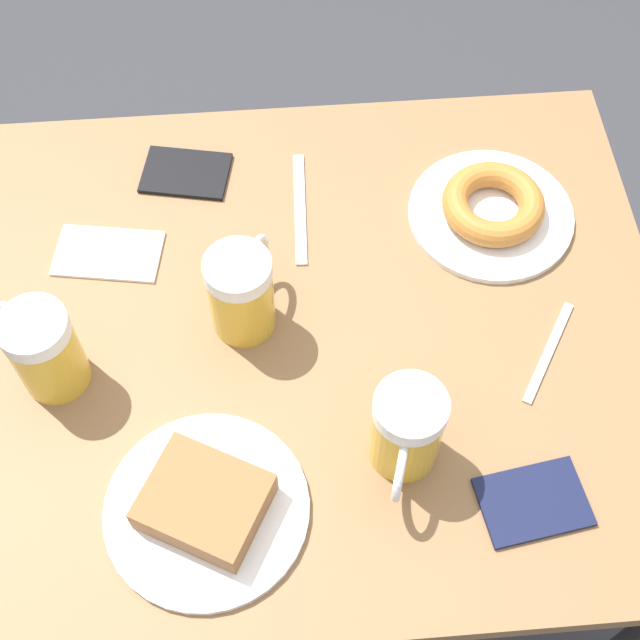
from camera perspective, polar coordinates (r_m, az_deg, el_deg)
The scene contains 12 objects.
ground_plane at distance 1.89m, azimuth 0.00°, elevation -12.66°, with size 8.00×8.00×0.00m, color #333338.
table at distance 1.25m, azimuth 0.00°, elevation -2.19°, with size 0.81×0.93×0.77m.
plate_with_cake at distance 1.07m, azimuth -7.33°, elevation -11.67°, with size 0.24×0.24×0.05m.
plate_with_donut at distance 1.30m, azimuth 10.96°, elevation 7.03°, with size 0.24×0.24×0.05m.
beer_mug_left at distance 1.05m, azimuth 5.55°, elevation -7.08°, with size 0.13×0.09×0.13m.
beer_mug_center at distance 1.14m, azimuth -5.03°, elevation 1.83°, with size 0.13×0.09×0.13m.
beer_mug_right at distance 1.14m, azimuth -17.28°, elevation -1.80°, with size 0.11×0.11×0.13m.
napkin_folded at distance 1.28m, azimuth -13.40°, elevation 4.17°, with size 0.11×0.16×0.00m.
fork at distance 1.20m, azimuth 14.42°, elevation -1.99°, with size 0.15×0.10×0.00m.
knife at distance 1.30m, azimuth -1.29°, elevation 7.18°, with size 0.20×0.02×0.00m.
passport_near_edge at distance 1.35m, azimuth -8.59°, elevation 9.29°, with size 0.11×0.14×0.01m.
passport_far_edge at distance 1.11m, azimuth 13.48°, elevation -11.25°, with size 0.11×0.14×0.01m.
Camera 1 is at (-0.61, 0.05, 1.79)m, focal length 50.00 mm.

